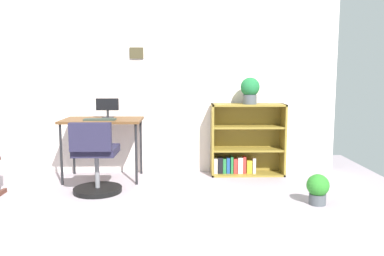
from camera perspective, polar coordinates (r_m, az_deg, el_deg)
name	(u,v)px	position (r m, az deg, el deg)	size (l,w,h in m)	color
ground_plane	(103,236)	(3.31, -12.66, -14.91)	(6.24, 6.24, 0.00)	#A0929B
wall_back	(134,81)	(5.19, -8.31, 6.64)	(5.20, 0.12, 2.35)	silver
desk	(102,124)	(4.87, -12.74, 0.54)	(0.94, 0.59, 0.74)	brown
monitor	(107,107)	(4.94, -12.05, 2.92)	(0.27, 0.14, 0.24)	#262628
keyboard	(100,119)	(4.73, -13.09, 1.21)	(0.36, 0.14, 0.02)	#2A362D
office_chair	(96,162)	(4.33, -13.68, -4.81)	(0.52, 0.55, 0.79)	black
bookshelf_low	(245,143)	(5.09, 7.64, -2.09)	(0.92, 0.30, 0.90)	olive
potted_plant_on_shelf	(250,89)	(4.97, 8.34, 5.50)	(0.23, 0.23, 0.33)	#474C51
potted_plant_floor	(318,188)	(4.10, 17.62, -8.25)	(0.22, 0.22, 0.30)	#474C51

